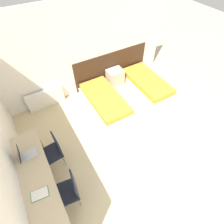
{
  "coord_description": "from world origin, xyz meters",
  "views": [
    {
      "loc": [
        -1.49,
        -0.4,
        3.92
      ],
      "look_at": [
        0.0,
        2.14,
        0.55
      ],
      "focal_mm": 28.0,
      "sensor_mm": 36.0,
      "label": 1
    }
  ],
  "objects": [
    {
      "name": "bed_near_window",
      "position": [
        0.2,
        2.92,
        0.18
      ],
      "size": [
        0.93,
        1.85,
        0.37
      ],
      "color": "beige",
      "rests_on": "ground_plane"
    },
    {
      "name": "open_notebook",
      "position": [
        -2.1,
        1.01,
        0.74
      ],
      "size": [
        0.32,
        0.22,
        0.02
      ],
      "rotation": [
        0.0,
        0.0,
        -0.12
      ],
      "color": "#236B3D",
      "rests_on": "desk"
    },
    {
      "name": "headboard_panel",
      "position": [
        1.0,
        3.88,
        0.53
      ],
      "size": [
        2.62,
        0.03,
        1.06
      ],
      "color": "#382316",
      "rests_on": "ground_plane"
    },
    {
      "name": "laptop",
      "position": [
        -2.14,
        1.86,
        0.8
      ],
      "size": [
        0.35,
        0.23,
        0.34
      ],
      "rotation": [
        0.0,
        0.0,
        0.06
      ],
      "color": "silver",
      "rests_on": "desk"
    },
    {
      "name": "chair_near_laptop",
      "position": [
        -1.66,
        1.85,
        0.51
      ],
      "size": [
        0.47,
        0.47,
        0.91
      ],
      "rotation": [
        0.0,
        0.0,
        0.08
      ],
      "color": "black",
      "rests_on": "ground_plane"
    },
    {
      "name": "nightstand",
      "position": [
        1.0,
        3.64,
        0.27
      ],
      "size": [
        0.51,
        0.41,
        0.55
      ],
      "color": "beige",
      "rests_on": "ground_plane"
    },
    {
      "name": "desk",
      "position": [
        -2.09,
        1.38,
        0.58
      ],
      "size": [
        0.56,
        2.11,
        0.73
      ],
      "color": "#C6B28E",
      "rests_on": "ground_plane"
    },
    {
      "name": "wall_back",
      "position": [
        0.0,
        3.91,
        1.35
      ],
      "size": [
        5.73,
        0.05,
        2.7
      ],
      "color": "white",
      "rests_on": "ground_plane"
    },
    {
      "name": "chair_near_notebook",
      "position": [
        -1.66,
        0.91,
        0.51
      ],
      "size": [
        0.5,
        0.5,
        0.91
      ],
      "rotation": [
        0.0,
        0.0,
        -0.14
      ],
      "color": "black",
      "rests_on": "ground_plane"
    },
    {
      "name": "radiator",
      "position": [
        -1.31,
        3.79,
        0.29
      ],
      "size": [
        1.07,
        0.12,
        0.57
      ],
      "color": "silver",
      "rests_on": "ground_plane"
    },
    {
      "name": "bed_near_door",
      "position": [
        1.8,
        2.92,
        0.18
      ],
      "size": [
        0.93,
        1.85,
        0.37
      ],
      "color": "beige",
      "rests_on": "ground_plane"
    },
    {
      "name": "ground_plane",
      "position": [
        0.0,
        0.0,
        0.0
      ],
      "size": [
        20.0,
        20.0,
        0.0
      ],
      "primitive_type": "plane",
      "color": "beige"
    }
  ]
}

